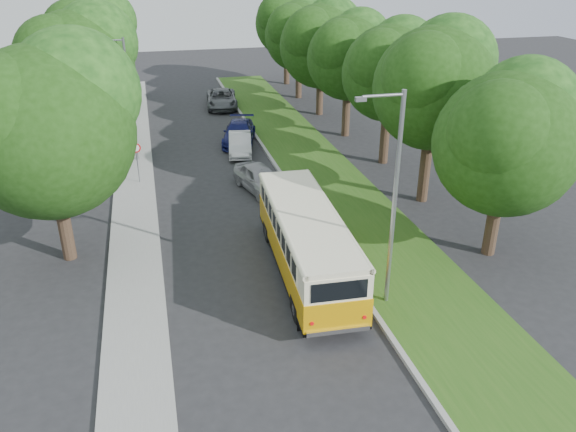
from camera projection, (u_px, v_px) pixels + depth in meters
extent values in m
plane|color=#252528|center=(260.00, 283.00, 22.27)|extent=(120.00, 120.00, 0.00)
cube|color=gray|center=(312.00, 219.00, 27.42)|extent=(0.20, 70.00, 0.15)
cube|color=#295516|center=(357.00, 215.00, 27.94)|extent=(4.50, 70.00, 0.13)
cube|color=gray|center=(135.00, 239.00, 25.58)|extent=(2.20, 70.00, 0.12)
cylinder|color=#332319|center=(493.00, 218.00, 23.80)|extent=(0.56, 0.56, 3.35)
sphere|color=#193C0D|center=(506.00, 144.00, 22.40)|extent=(5.85, 5.85, 5.85)
sphere|color=#193C0D|center=(525.00, 110.00, 22.64)|extent=(4.38, 4.38, 4.38)
sphere|color=#193C0D|center=(500.00, 133.00, 21.25)|extent=(4.09, 4.09, 4.09)
cylinder|color=#332319|center=(426.00, 162.00, 28.82)|extent=(0.56, 0.56, 4.26)
sphere|color=#193C0D|center=(434.00, 89.00, 27.22)|extent=(5.98, 5.98, 5.98)
sphere|color=#193C0D|center=(450.00, 61.00, 27.46)|extent=(4.49, 4.49, 4.49)
sphere|color=#193C0D|center=(425.00, 77.00, 26.04)|extent=(4.19, 4.19, 4.19)
cylinder|color=#332319|center=(385.00, 132.00, 34.23)|extent=(0.56, 0.56, 3.95)
sphere|color=#193C0D|center=(390.00, 74.00, 32.73)|extent=(5.61, 5.61, 5.61)
sphere|color=#193C0D|center=(403.00, 52.00, 32.96)|extent=(4.21, 4.21, 4.21)
sphere|color=#193C0D|center=(382.00, 64.00, 31.63)|extent=(3.92, 3.92, 3.92)
cylinder|color=#332319|center=(346.00, 109.00, 39.43)|extent=(0.56, 0.56, 3.86)
sphere|color=#193C0D|center=(349.00, 58.00, 37.94)|extent=(5.64, 5.64, 5.64)
sphere|color=#193C0D|center=(360.00, 39.00, 38.17)|extent=(4.23, 4.23, 4.23)
sphere|color=#193C0D|center=(340.00, 50.00, 36.84)|extent=(3.95, 3.95, 3.95)
cylinder|color=#332319|center=(320.00, 92.00, 44.73)|extent=(0.56, 0.56, 3.58)
sphere|color=#193C0D|center=(321.00, 47.00, 43.22)|extent=(6.36, 6.36, 6.36)
sphere|color=#193C0D|center=(333.00, 28.00, 43.48)|extent=(4.77, 4.77, 4.77)
sphere|color=#193C0D|center=(312.00, 38.00, 41.97)|extent=(4.45, 4.45, 4.45)
cylinder|color=#332319|center=(299.00, 77.00, 49.94)|extent=(0.56, 0.56, 3.68)
sphere|color=#193C0D|center=(299.00, 37.00, 48.46)|extent=(5.91, 5.91, 5.91)
sphere|color=#193C0D|center=(309.00, 21.00, 48.71)|extent=(4.43, 4.43, 4.43)
sphere|color=#193C0D|center=(291.00, 29.00, 47.31)|extent=(4.14, 4.14, 4.14)
cylinder|color=#332319|center=(287.00, 63.00, 55.21)|extent=(0.56, 0.56, 4.05)
sphere|color=#193C0D|center=(287.00, 24.00, 53.65)|extent=(5.97, 5.97, 5.97)
sphere|color=#193C0D|center=(296.00, 10.00, 53.90)|extent=(4.48, 4.48, 4.48)
sphere|color=#193C0D|center=(279.00, 17.00, 52.48)|extent=(4.18, 4.18, 4.18)
cylinder|color=#332319|center=(63.00, 219.00, 23.34)|extent=(0.56, 0.56, 3.68)
sphere|color=#193C0D|center=(47.00, 133.00, 21.76)|extent=(6.80, 6.80, 6.80)
sphere|color=#193C0D|center=(75.00, 93.00, 22.04)|extent=(5.10, 5.10, 5.10)
sphere|color=#193C0D|center=(10.00, 119.00, 20.43)|extent=(4.76, 4.76, 4.76)
cylinder|color=#332319|center=(87.00, 127.00, 35.63)|extent=(0.56, 0.56, 3.68)
sphere|color=#193C0D|center=(78.00, 68.00, 34.05)|extent=(6.80, 6.80, 6.80)
sphere|color=#193C0D|center=(96.00, 42.00, 34.33)|extent=(5.10, 5.10, 5.10)
sphere|color=#193C0D|center=(56.00, 56.00, 32.71)|extent=(4.76, 4.76, 4.76)
cylinder|color=#332319|center=(98.00, 87.00, 46.16)|extent=(0.56, 0.56, 3.68)
sphere|color=#193C0D|center=(91.00, 41.00, 44.58)|extent=(6.80, 6.80, 6.80)
sphere|color=#193C0D|center=(104.00, 21.00, 44.86)|extent=(5.10, 5.10, 5.10)
sphere|color=#193C0D|center=(75.00, 31.00, 43.24)|extent=(4.76, 4.76, 4.76)
cylinder|color=gray|center=(394.00, 206.00, 19.32)|extent=(0.16, 0.16, 8.00)
cylinder|color=gray|center=(383.00, 96.00, 17.53)|extent=(1.40, 0.10, 0.10)
cube|color=gray|center=(361.00, 99.00, 17.39)|extent=(0.35, 0.16, 0.14)
cylinder|color=gray|center=(131.00, 102.00, 33.70)|extent=(0.16, 0.16, 7.50)
cylinder|color=gray|center=(110.00, 40.00, 32.01)|extent=(1.40, 0.10, 0.10)
cube|color=gray|center=(97.00, 42.00, 31.88)|extent=(0.35, 0.16, 0.14)
cylinder|color=gray|center=(138.00, 163.00, 31.28)|extent=(0.06, 0.06, 2.50)
cone|color=red|center=(136.00, 148.00, 30.86)|extent=(0.56, 0.02, 0.56)
cone|color=white|center=(136.00, 148.00, 30.84)|extent=(0.40, 0.02, 0.40)
imported|color=#9F9FA3|center=(260.00, 178.00, 30.62)|extent=(2.73, 4.53, 1.44)
imported|color=silver|center=(240.00, 144.00, 36.34)|extent=(2.03, 4.23, 1.34)
imported|color=#121750|center=(239.00, 133.00, 38.37)|extent=(3.22, 5.29, 1.43)
imported|color=#505457|center=(222.00, 99.00, 47.18)|extent=(2.97, 5.54, 1.48)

